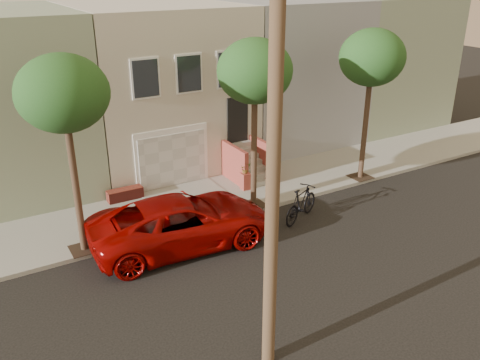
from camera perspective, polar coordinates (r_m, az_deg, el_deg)
ground at (r=16.31m, az=5.82°, el=-9.21°), size 90.00×90.00×0.00m
sidewalk at (r=20.27m, az=-3.05°, el=-2.07°), size 40.00×3.70×0.15m
house_row at (r=24.23m, az=-9.77°, el=10.77°), size 33.10×11.70×7.00m
tree_left at (r=15.54m, az=-19.35°, el=9.06°), size 2.70×2.57×6.30m
tree_mid at (r=17.91m, az=1.70°, el=12.06°), size 2.70×2.57×6.30m
tree_right at (r=21.31m, az=14.68°, el=13.12°), size 2.70×2.57×6.30m
pickup_truck at (r=16.89m, az=-6.59°, el=-4.73°), size 6.28×3.25×1.69m
motorcycle at (r=18.61m, az=6.92°, el=-2.66°), size 2.23×1.47×1.31m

